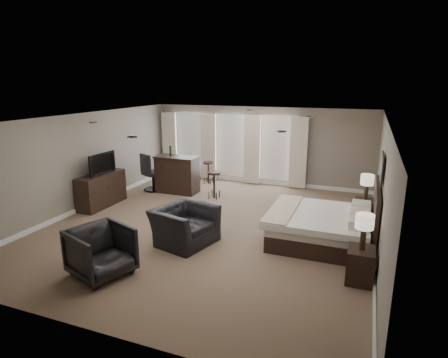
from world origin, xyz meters
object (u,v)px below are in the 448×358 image
(armchair_far, at_px, (101,250))
(dresser, at_px, (102,190))
(bar_counter, at_px, (177,174))
(armchair_near, at_px, (185,219))
(nightstand_far, at_px, (364,212))
(bar_stool_left, at_px, (209,173))
(bed, at_px, (320,212))
(desk_chair, at_px, (153,172))
(lamp_near, at_px, (364,232))
(tv, at_px, (100,172))
(bar_stool_right, at_px, (214,185))
(nightstand_near, at_px, (360,265))
(lamp_far, at_px, (367,187))

(armchair_far, bearing_deg, dresser, 58.64)
(bar_counter, bearing_deg, armchair_near, -59.63)
(nightstand_far, xyz_separation_m, dresser, (-6.92, -1.14, 0.15))
(bar_stool_left, bearing_deg, bed, -40.51)
(bar_stool_left, relative_size, desk_chair, 0.62)
(lamp_near, bearing_deg, tv, 165.76)
(lamp_near, xyz_separation_m, dresser, (-6.92, 1.76, -0.47))
(lamp_near, height_order, bar_stool_right, lamp_near)
(nightstand_near, bearing_deg, nightstand_far, 90.00)
(armchair_far, distance_m, desk_chair, 5.44)
(bar_counter, bearing_deg, tv, -124.77)
(nightstand_far, height_order, lamp_far, lamp_far)
(armchair_near, bearing_deg, tv, 81.77)
(nightstand_far, distance_m, bar_stool_right, 4.29)
(bar_stool_left, distance_m, bar_stool_right, 1.68)
(armchair_far, distance_m, bar_stool_right, 5.00)
(dresser, height_order, tv, tv)
(nightstand_near, relative_size, armchair_near, 0.49)
(lamp_far, bearing_deg, bar_stool_right, 171.31)
(tv, relative_size, bar_counter, 0.77)
(nightstand_near, height_order, bar_counter, bar_counter)
(tv, xyz_separation_m, armchair_far, (2.56, -3.21, -0.49))
(nightstand_near, xyz_separation_m, lamp_far, (0.00, 2.90, 0.64))
(armchair_near, bearing_deg, bar_counter, 45.09)
(lamp_far, bearing_deg, dresser, -170.61)
(nightstand_near, height_order, lamp_near, lamp_near)
(lamp_far, height_order, tv, lamp_far)
(armchair_far, xyz_separation_m, bar_counter, (-1.21, 5.16, 0.09))
(armchair_far, bearing_deg, lamp_far, -25.01)
(lamp_far, bearing_deg, nightstand_near, -90.00)
(lamp_far, height_order, bar_stool_left, lamp_far)
(tv, xyz_separation_m, bar_counter, (1.36, 1.95, -0.41))
(nightstand_near, distance_m, lamp_near, 0.62)
(nightstand_near, distance_m, armchair_near, 3.62)
(bar_counter, bearing_deg, armchair_far, -76.85)
(bar_stool_left, bearing_deg, dresser, -119.61)
(bar_stool_left, bearing_deg, nightstand_far, -22.69)
(armchair_far, bearing_deg, nightstand_far, -25.01)
(dresser, bearing_deg, nightstand_far, 9.39)
(lamp_far, distance_m, bar_stool_right, 4.33)
(lamp_far, bearing_deg, bar_stool_left, 157.31)
(bar_counter, bearing_deg, lamp_near, -33.69)
(tv, xyz_separation_m, bar_stool_left, (1.85, 3.26, -0.61))
(desk_chair, bearing_deg, bed, -173.83)
(nightstand_far, distance_m, tv, 7.05)
(lamp_far, relative_size, armchair_near, 0.51)
(armchair_near, height_order, armchair_far, armchair_near)
(nightstand_near, bearing_deg, tv, 165.76)
(tv, height_order, bar_stool_left, tv)
(nightstand_near, height_order, bar_stool_left, bar_stool_left)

